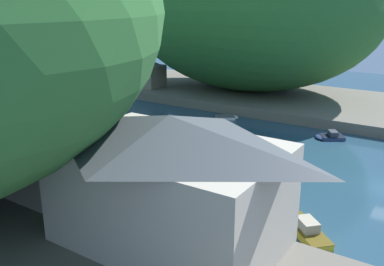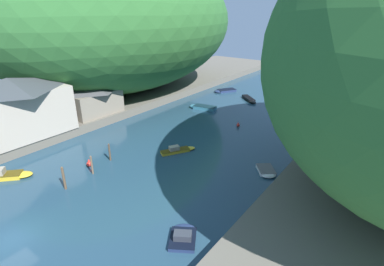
{
  "view_description": "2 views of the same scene",
  "coord_description": "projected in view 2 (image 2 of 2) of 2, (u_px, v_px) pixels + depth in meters",
  "views": [
    {
      "loc": [
        -38.24,
        -4.26,
        15.92
      ],
      "look_at": [
        -0.29,
        20.71,
        1.74
      ],
      "focal_mm": 40.0,
      "sensor_mm": 36.0,
      "label": 1
    },
    {
      "loc": [
        24.11,
        -6.79,
        18.23
      ],
      "look_at": [
        -0.25,
        25.89,
        0.99
      ],
      "focal_mm": 28.0,
      "sensor_mm": 36.0,
      "label": 2
    }
  ],
  "objects": [
    {
      "name": "channel_buoy_far",
      "position": [
        238.0,
        125.0,
        49.14
      ],
      "size": [
        0.54,
        0.54,
        0.81
      ],
      "color": "red",
      "rests_on": "water_surface"
    },
    {
      "name": "boat_cabin_cruiser",
      "position": [
        178.0,
        150.0,
        40.65
      ],
      "size": [
        3.42,
        4.81,
        0.93
      ],
      "rotation": [
        0.0,
        0.0,
        5.76
      ],
      "color": "gold",
      "rests_on": "water_surface"
    },
    {
      "name": "boat_navy_launch",
      "position": [
        294.0,
        113.0,
        54.95
      ],
      "size": [
        4.7,
        5.27,
        0.47
      ],
      "rotation": [
        0.0,
        0.0,
        0.7
      ],
      "color": "navy",
      "rests_on": "water_surface"
    },
    {
      "name": "hillside_left",
      "position": [
        117.0,
        23.0,
        61.07
      ],
      "size": [
        40.38,
        56.53,
        27.62
      ],
      "color": "#2D662D",
      "rests_on": "left_bank"
    },
    {
      "name": "right_bank_cottage",
      "position": [
        366.0,
        108.0,
        45.47
      ],
      "size": [
        4.77,
        7.24,
        5.08
      ],
      "color": "gray",
      "rests_on": "right_bank"
    },
    {
      "name": "waterfront_building",
      "position": [
        13.0,
        107.0,
        41.06
      ],
      "size": [
        9.37,
        14.44,
        8.18
      ],
      "color": "#B2A899",
      "rests_on": "left_bank"
    },
    {
      "name": "channel_buoy_near",
      "position": [
        89.0,
        163.0,
        36.89
      ],
      "size": [
        0.67,
        0.67,
        1.01
      ],
      "color": "red",
      "rests_on": "water_surface"
    },
    {
      "name": "boathouse_shed",
      "position": [
        93.0,
        98.0,
        50.36
      ],
      "size": [
        6.2,
        9.16,
        5.04
      ],
      "color": "gray",
      "rests_on": "left_bank"
    },
    {
      "name": "left_bank",
      "position": [
        104.0,
        99.0,
        61.52
      ],
      "size": [
        22.0,
        120.0,
        1.38
      ],
      "color": "#666056",
      "rests_on": "ground"
    },
    {
      "name": "mooring_post_nearest",
      "position": [
        64.0,
        178.0,
        31.9
      ],
      "size": [
        0.27,
        0.27,
        2.74
      ],
      "color": "brown",
      "rests_on": "water_surface"
    },
    {
      "name": "person_on_quay",
      "position": [
        60.0,
        121.0,
        45.07
      ],
      "size": [
        0.23,
        0.38,
        1.69
      ],
      "rotation": [
        0.0,
        0.0,
        1.55
      ],
      "color": "#282D3D",
      "rests_on": "left_bank"
    },
    {
      "name": "mooring_post_second",
      "position": [
        92.0,
        165.0,
        34.93
      ],
      "size": [
        0.23,
        0.23,
        2.38
      ],
      "color": "brown",
      "rests_on": "water_surface"
    },
    {
      "name": "boat_white_cruiser",
      "position": [
        224.0,
        91.0,
        69.34
      ],
      "size": [
        4.43,
        5.46,
        0.53
      ],
      "rotation": [
        0.0,
        0.0,
        2.59
      ],
      "color": "navy",
      "rests_on": "water_surface"
    },
    {
      "name": "boat_red_skiff",
      "position": [
        202.0,
        107.0,
        57.78
      ],
      "size": [
        5.54,
        2.85,
        0.66
      ],
      "rotation": [
        0.0,
        0.0,
        1.76
      ],
      "color": "teal",
      "rests_on": "water_surface"
    },
    {
      "name": "water_surface",
      "position": [
        209.0,
        131.0,
        47.54
      ],
      "size": [
        130.0,
        130.0,
        0.0
      ],
      "primitive_type": "plane",
      "color": "#234256",
      "rests_on": "ground"
    },
    {
      "name": "boat_far_right_bank",
      "position": [
        250.0,
        100.0,
        62.61
      ],
      "size": [
        5.04,
        4.64,
        0.59
      ],
      "rotation": [
        0.0,
        0.0,
        3.99
      ],
      "color": "black",
      "rests_on": "water_surface"
    },
    {
      "name": "boat_near_quay",
      "position": [
        183.0,
        236.0,
        25.37
      ],
      "size": [
        3.55,
        3.92,
        0.95
      ],
      "rotation": [
        0.0,
        0.0,
        0.56
      ],
      "color": "navy",
      "rests_on": "water_surface"
    },
    {
      "name": "boat_open_rowboat",
      "position": [
        267.0,
        171.0,
        35.46
      ],
      "size": [
        3.33,
        3.51,
        0.44
      ],
      "rotation": [
        0.0,
        0.0,
        3.83
      ],
      "color": "white",
      "rests_on": "water_surface"
    },
    {
      "name": "boat_small_dinghy",
      "position": [
        4.0,
        175.0,
        34.36
      ],
      "size": [
        5.36,
        5.5,
        1.25
      ],
      "rotation": [
        0.0,
        0.0,
        5.52
      ],
      "color": "gold",
      "rests_on": "water_surface"
    },
    {
      "name": "mooring_post_middle",
      "position": [
        110.0,
        152.0,
        38.03
      ],
      "size": [
        0.24,
        0.24,
        2.37
      ],
      "color": "#4C3D2D",
      "rests_on": "water_surface"
    }
  ]
}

